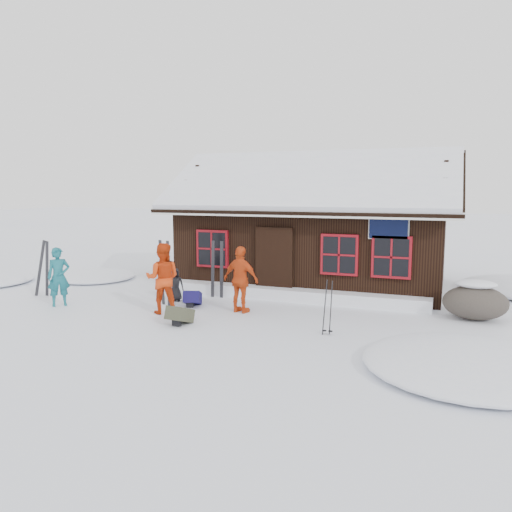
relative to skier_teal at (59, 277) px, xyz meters
The scene contains 15 objects.
ground 4.32m from the skier_teal, ahead, with size 120.00×120.00×0.00m, color white.
mountain_hut 8.07m from the skier_teal, 44.85° to the left, with size 8.90×6.09×4.42m.
snow_drift 6.43m from the skier_teal, 27.27° to the left, with size 7.60×0.60×0.35m, color white.
snow_mounds 6.43m from the skier_teal, 23.55° to the left, with size 20.60×13.20×0.48m.
skier_teal is the anchor object (origin of this frame).
skier_orange_left 3.08m from the skier_teal, ahead, with size 0.88×0.68×1.80m, color red.
skier_orange_right 5.01m from the skier_teal, 12.59° to the left, with size 1.00×0.42×1.71m, color #CF4315.
skier_crouched 3.13m from the skier_teal, 31.78° to the left, with size 0.46×0.30×0.95m, color black.
boulder 10.77m from the skier_teal, 13.44° to the left, with size 1.51×1.14×0.88m.
ski_pair_left 1.54m from the skier_teal, 148.36° to the left, with size 0.68×0.21×1.72m.
ski_pair_mid 2.87m from the skier_teal, 22.67° to the left, with size 0.43×0.20×1.83m.
ski_pair_right 4.34m from the skier_teal, 35.25° to the left, with size 0.42×0.04×1.72m.
ski_poles 7.42m from the skier_teal, ahead, with size 0.22×0.11×1.25m.
backpack_blue 3.68m from the skier_teal, 20.07° to the left, with size 0.44×0.58×0.31m, color #15114B.
backpack_olive 4.08m from the skier_teal, ahead, with size 0.45×0.59×0.32m, color #3C3D2C.
Camera 1 is at (5.58, -11.14, 3.15)m, focal length 35.00 mm.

